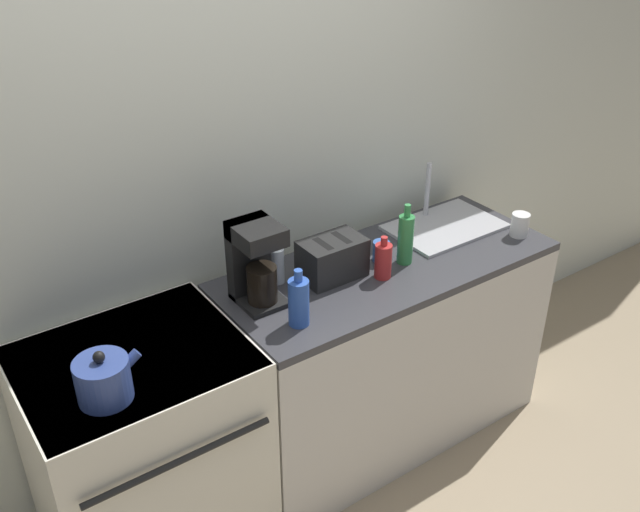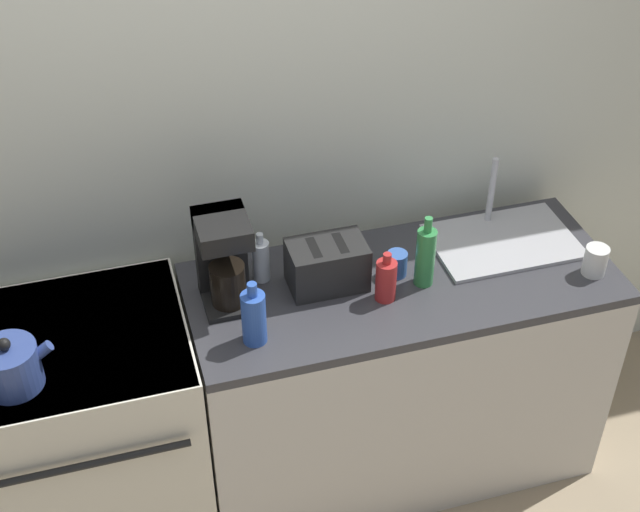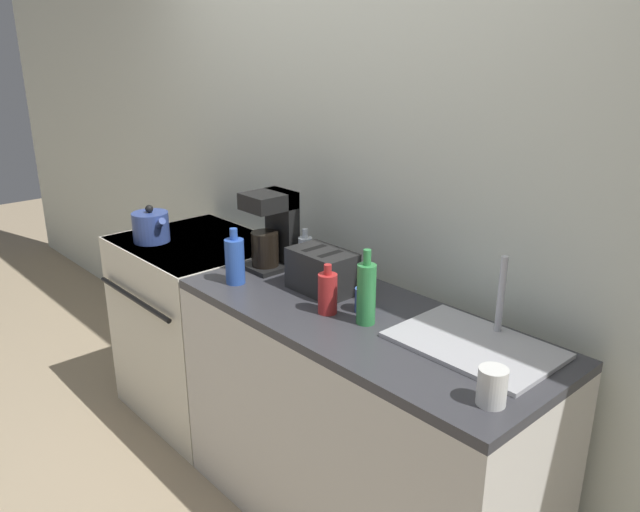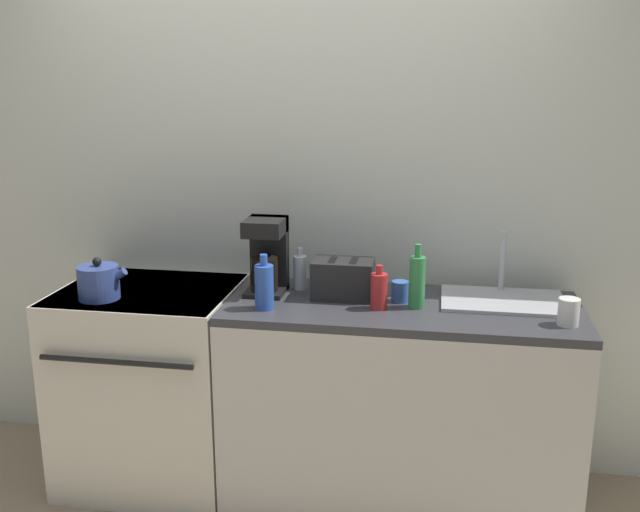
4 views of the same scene
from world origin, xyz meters
TOP-DOWN VIEW (x-y plane):
  - ground_plane at (0.00, 0.00)m, footprint 12.00×12.00m
  - wall_back at (0.00, 0.71)m, footprint 8.00×0.05m
  - stove at (-0.62, 0.33)m, footprint 0.79×0.70m
  - counter_block at (0.53, 0.31)m, footprint 1.50×0.62m
  - kettle at (-0.76, 0.17)m, footprint 0.22×0.18m
  - toaster at (0.27, 0.36)m, footprint 0.26×0.17m
  - coffee_maker at (-0.07, 0.39)m, footprint 0.17×0.20m
  - sink_tray at (0.96, 0.41)m, footprint 0.52×0.35m
  - bottle_green at (0.59, 0.28)m, footprint 0.07×0.07m
  - bottle_red at (0.44, 0.24)m, footprint 0.07×0.07m
  - bottle_blue at (-0.03, 0.16)m, footprint 0.08×0.08m
  - bottle_clear at (0.06, 0.45)m, footprint 0.06×0.06m
  - cup_white at (1.18, 0.16)m, footprint 0.08×0.08m
  - cup_blue at (0.52, 0.35)m, footprint 0.07×0.07m

SIDE VIEW (x-z plane):
  - ground_plane at x=0.00m, z-range 0.00..0.00m
  - counter_block at x=0.53m, z-range 0.00..0.94m
  - stove at x=-0.62m, z-range 0.01..0.95m
  - sink_tray at x=0.96m, z-range 0.81..1.09m
  - cup_blue at x=0.52m, z-range 0.94..1.03m
  - cup_white at x=1.18m, z-range 0.94..1.05m
  - kettle at x=-0.76m, z-range 0.92..1.10m
  - bottle_red at x=0.44m, z-range 0.92..1.11m
  - bottle_clear at x=0.06m, z-range 0.92..1.11m
  - toaster at x=0.27m, z-range 0.94..1.10m
  - bottle_blue at x=-0.03m, z-range 0.92..1.15m
  - bottle_green at x=0.59m, z-range 0.91..1.19m
  - coffee_maker at x=-0.07m, z-range 0.94..1.28m
  - wall_back at x=0.00m, z-range 0.00..2.60m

